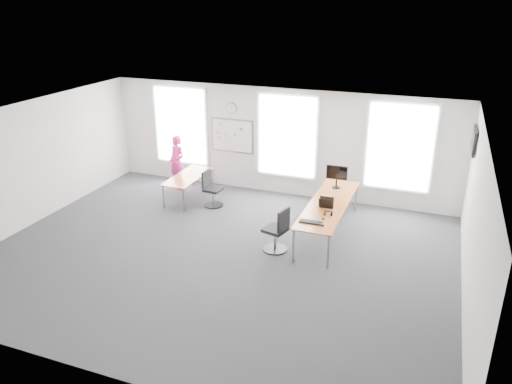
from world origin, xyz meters
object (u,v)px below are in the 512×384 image
at_px(desk_left, 188,178).
at_px(chair_left, 211,191).
at_px(headphones, 328,213).
at_px(monitor, 337,175).
at_px(chair_right, 278,232).
at_px(desk_right, 329,205).
at_px(person, 177,162).
at_px(keyboard, 311,222).

xyz_separation_m(desk_left, chair_left, (0.81, -0.24, -0.18)).
distance_m(headphones, monitor, 1.75).
distance_m(chair_right, monitor, 2.46).
bearing_deg(headphones, desk_left, 140.48).
xyz_separation_m(headphones, monitor, (-0.19, 1.71, 0.30)).
distance_m(desk_right, chair_left, 3.39).
height_order(chair_right, chair_left, chair_right).
relative_size(chair_right, chair_left, 1.07).
xyz_separation_m(person, headphones, (4.93, -2.10, 0.06)).
distance_m(chair_right, headphones, 1.19).
bearing_deg(person, chair_left, -6.99).
xyz_separation_m(chair_right, chair_left, (-2.47, 1.80, -0.03)).
relative_size(chair_left, monitor, 1.65).
xyz_separation_m(person, monitor, (4.74, -0.39, 0.36)).
xyz_separation_m(desk_right, chair_left, (-3.32, 0.59, -0.32)).
relative_size(keyboard, headphones, 2.60).
xyz_separation_m(chair_left, keyboard, (3.21, -1.78, 0.38)).
bearing_deg(chair_right, desk_right, 159.27).
bearing_deg(headphones, chair_left, 139.71).
height_order(desk_right, chair_left, chair_left).
relative_size(chair_right, person, 0.65).
distance_m(chair_right, person, 4.74).
bearing_deg(desk_left, keyboard, -26.66).
distance_m(desk_right, headphones, 0.72).
bearing_deg(keyboard, desk_left, 151.50).
xyz_separation_m(chair_right, headphones, (0.99, 0.51, 0.40)).
bearing_deg(chair_left, chair_right, -122.79).
distance_m(person, monitor, 4.77).
distance_m(keyboard, monitor, 2.23).
bearing_deg(keyboard, desk_right, 82.51).
relative_size(chair_left, headphones, 5.03).
distance_m(chair_right, keyboard, 0.81).
bearing_deg(desk_left, chair_left, -16.26).
bearing_deg(headphones, person, 137.06).
height_order(chair_left, monitor, monitor).
bearing_deg(headphones, keyboard, -137.68).
xyz_separation_m(chair_left, person, (-1.47, 0.81, 0.37)).
bearing_deg(person, desk_right, 5.61).
distance_m(desk_right, keyboard, 1.20).
height_order(desk_right, chair_right, chair_right).
xyz_separation_m(desk_left, person, (-0.66, 0.57, 0.18)).
relative_size(desk_left, monitor, 3.10).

